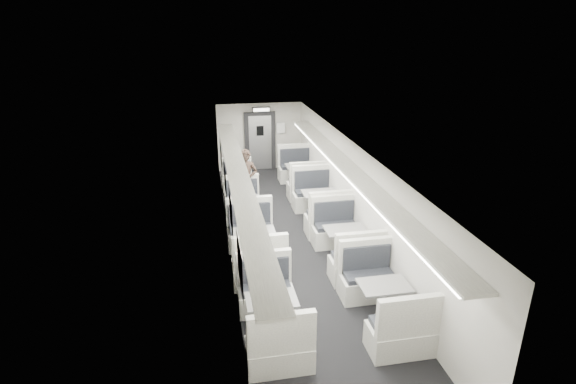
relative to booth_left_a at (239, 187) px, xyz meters
name	(u,v)px	position (x,y,z in m)	size (l,w,h in m)	color
room	(292,197)	(1.00, -3.21, 0.85)	(3.24, 12.24, 2.64)	black
booth_left_a	(239,187)	(0.00, 0.00, 0.00)	(0.96, 1.94, 1.04)	white
booth_left_b	(245,210)	(0.00, -1.84, 0.01)	(0.98, 1.98, 1.06)	white
booth_left_c	(255,248)	(0.00, -4.06, 0.05)	(1.10, 2.23, 1.20)	white
booth_left_d	(272,317)	(0.00, -6.54, 0.03)	(1.03, 2.09, 1.12)	white
booth_right_a	(301,177)	(2.00, 0.45, 0.06)	(1.12, 2.28, 1.22)	white
booth_right_b	(320,206)	(2.00, -2.07, 0.07)	(1.15, 2.33, 1.24)	white
booth_right_c	(345,244)	(2.00, -4.28, 0.05)	(1.09, 2.22, 1.19)	white
booth_right_d	(383,302)	(2.00, -6.52, 0.04)	(1.07, 2.16, 1.16)	white
passenger	(246,180)	(0.14, -0.88, 0.53)	(0.64, 0.42, 1.75)	black
window_a	(221,155)	(-0.49, 0.19, 1.00)	(0.02, 1.18, 0.84)	black
window_b	(225,178)	(-0.49, -2.01, 1.00)	(0.02, 1.18, 0.84)	black
window_c	(231,212)	(-0.49, -4.21, 1.00)	(0.02, 1.18, 0.84)	black
window_d	(240,265)	(-0.49, -6.41, 1.00)	(0.02, 1.18, 0.84)	black
luggage_rack_left	(239,175)	(-0.24, -3.51, 1.57)	(0.46, 10.40, 0.09)	white
luggage_rack_right	(348,169)	(2.24, -3.51, 1.57)	(0.46, 10.40, 0.09)	white
vestibule_door	(260,142)	(1.00, 2.72, 0.69)	(1.10, 0.13, 2.10)	black
exit_sign	(261,109)	(1.00, 2.23, 1.93)	(0.62, 0.12, 0.16)	black
wall_notice	(281,128)	(1.75, 2.71, 1.15)	(0.32, 0.02, 0.40)	white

